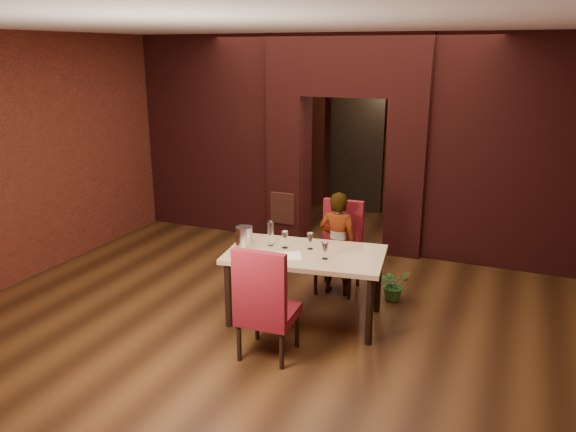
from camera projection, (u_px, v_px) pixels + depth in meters
name	position (u px, v px, depth m)	size (l,w,h in m)	color
floor	(297.00, 291.00, 7.18)	(8.00, 8.00, 0.00)	#402410
ceiling	(298.00, 27.00, 6.27)	(7.00, 8.00, 0.04)	silver
wall_back	(380.00, 127.00, 10.26)	(7.00, 0.04, 3.20)	maroon
wall_front	(34.00, 298.00, 3.20)	(7.00, 0.04, 3.20)	maroon
wall_left	(72.00, 149.00, 8.04)	(0.04, 8.00, 3.20)	maroon
pillar_left	(290.00, 168.00, 8.98)	(0.55, 0.55, 2.30)	maroon
pillar_right	(408.00, 178.00, 8.26)	(0.55, 0.55, 2.30)	maroon
lintel	(350.00, 65.00, 8.16)	(2.45, 0.55, 0.90)	maroon
wing_wall_left	(212.00, 135.00, 9.38)	(2.27, 0.35, 3.20)	maroon
wing_wall_right	(514.00, 154.00, 7.60)	(2.27, 0.35, 3.20)	maroon
vent_panel	(282.00, 208.00, 8.89)	(0.40, 0.03, 0.50)	brown
rear_door	(357.00, 156.00, 10.51)	(0.90, 0.08, 2.10)	black
rear_door_frame	(356.00, 156.00, 10.47)	(1.02, 0.04, 2.22)	black
dining_table	(305.00, 286.00, 6.33)	(1.72, 0.97, 0.81)	tan
chair_far	(338.00, 248.00, 7.05)	(0.52, 0.52, 1.14)	maroon
chair_near	(268.00, 300.00, 5.53)	(0.53, 0.53, 1.18)	maroon
person_seated	(338.00, 244.00, 6.94)	(0.48, 0.32, 1.32)	white
wine_glass_a	(285.00, 240.00, 6.32)	(0.08, 0.08, 0.20)	white
wine_glass_b	(310.00, 241.00, 6.29)	(0.08, 0.08, 0.19)	white
wine_glass_c	(325.00, 251.00, 5.99)	(0.08, 0.08, 0.19)	white
tasting_sheet	(286.00, 256.00, 6.10)	(0.33, 0.25, 0.00)	white
wine_bucket	(244.00, 237.00, 6.35)	(0.20, 0.20, 0.24)	silver
water_bottle	(271.00, 233.00, 6.39)	(0.07, 0.07, 0.30)	white
potted_plant	(394.00, 284.00, 6.87)	(0.37, 0.32, 0.41)	#2F6E2C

